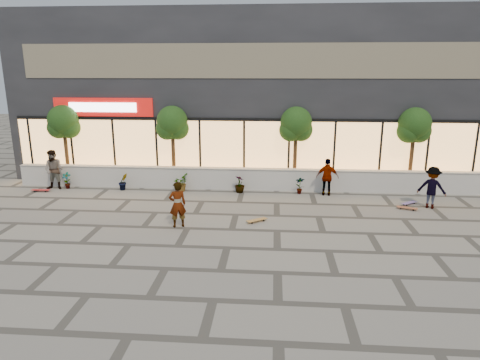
# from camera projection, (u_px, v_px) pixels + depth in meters

# --- Properties ---
(ground) EXTENTS (80.00, 80.00, 0.00)m
(ground) POSITION_uv_depth(u_px,v_px,m) (227.00, 248.00, 13.89)
(ground) COLOR gray
(ground) RESTS_ON ground
(planter_wall) EXTENTS (22.00, 0.42, 1.04)m
(planter_wall) POSITION_uv_depth(u_px,v_px,m) (243.00, 179.00, 20.51)
(planter_wall) COLOR silver
(planter_wall) RESTS_ON ground
(retail_building) EXTENTS (24.00, 9.17, 8.50)m
(retail_building) POSITION_uv_depth(u_px,v_px,m) (250.00, 93.00, 24.86)
(retail_building) COLOR #232428
(retail_building) RESTS_ON ground
(shrub_a) EXTENTS (0.43, 0.29, 0.81)m
(shrub_a) POSITION_uv_depth(u_px,v_px,m) (67.00, 180.00, 20.66)
(shrub_a) COLOR #1B3B12
(shrub_a) RESTS_ON ground
(shrub_b) EXTENTS (0.57, 0.57, 0.81)m
(shrub_b) POSITION_uv_depth(u_px,v_px,m) (123.00, 182.00, 20.45)
(shrub_b) COLOR #1B3B12
(shrub_b) RESTS_ON ground
(shrub_c) EXTENTS (0.68, 0.77, 0.81)m
(shrub_c) POSITION_uv_depth(u_px,v_px,m) (181.00, 183.00, 20.23)
(shrub_c) COLOR #1B3B12
(shrub_c) RESTS_ON ground
(shrub_d) EXTENTS (0.64, 0.64, 0.81)m
(shrub_d) POSITION_uv_depth(u_px,v_px,m) (240.00, 184.00, 20.02)
(shrub_d) COLOR #1B3B12
(shrub_d) RESTS_ON ground
(shrub_e) EXTENTS (0.46, 0.35, 0.81)m
(shrub_e) POSITION_uv_depth(u_px,v_px,m) (300.00, 185.00, 19.81)
(shrub_e) COLOR #1B3B12
(shrub_e) RESTS_ON ground
(tree_west) EXTENTS (1.60, 1.50, 3.92)m
(tree_west) POSITION_uv_depth(u_px,v_px,m) (64.00, 124.00, 21.25)
(tree_west) COLOR #482D19
(tree_west) RESTS_ON ground
(tree_midwest) EXTENTS (1.60, 1.50, 3.92)m
(tree_midwest) POSITION_uv_depth(u_px,v_px,m) (172.00, 125.00, 20.83)
(tree_midwest) COLOR #482D19
(tree_midwest) RESTS_ON ground
(tree_mideast) EXTENTS (1.60, 1.50, 3.92)m
(tree_mideast) POSITION_uv_depth(u_px,v_px,m) (296.00, 126.00, 20.38)
(tree_mideast) COLOR #482D19
(tree_mideast) RESTS_ON ground
(tree_east) EXTENTS (1.60, 1.50, 3.92)m
(tree_east) POSITION_uv_depth(u_px,v_px,m) (414.00, 127.00, 19.96)
(tree_east) COLOR #482D19
(tree_east) RESTS_ON ground
(skater_center) EXTENTS (0.74, 0.62, 1.72)m
(skater_center) POSITION_uv_depth(u_px,v_px,m) (178.00, 204.00, 15.55)
(skater_center) COLOR silver
(skater_center) RESTS_ON ground
(skater_left) EXTENTS (0.94, 0.74, 1.92)m
(skater_left) POSITION_uv_depth(u_px,v_px,m) (54.00, 170.00, 20.41)
(skater_left) COLOR #9B8164
(skater_left) RESTS_ON ground
(skater_right_near) EXTENTS (1.05, 0.54, 1.72)m
(skater_right_near) POSITION_uv_depth(u_px,v_px,m) (327.00, 177.00, 19.45)
(skater_right_near) COLOR silver
(skater_right_near) RESTS_ON ground
(skater_right_far) EXTENTS (1.30, 1.08, 1.76)m
(skater_right_far) POSITION_uv_depth(u_px,v_px,m) (432.00, 187.00, 17.69)
(skater_right_far) COLOR maroon
(skater_right_far) RESTS_ON ground
(skateboard_center) EXTENTS (0.81, 0.67, 0.10)m
(skateboard_center) POSITION_uv_depth(u_px,v_px,m) (257.00, 220.00, 16.21)
(skateboard_center) COLOR olive
(skateboard_center) RESTS_ON ground
(skateboard_left) EXTENTS (0.87, 0.23, 0.10)m
(skateboard_left) POSITION_uv_depth(u_px,v_px,m) (41.00, 190.00, 20.20)
(skateboard_left) COLOR red
(skateboard_left) RESTS_ON ground
(skateboard_right_near) EXTENTS (0.84, 0.47, 0.10)m
(skateboard_right_near) POSITION_uv_depth(u_px,v_px,m) (407.00, 208.00, 17.63)
(skateboard_right_near) COLOR brown
(skateboard_right_near) RESTS_ON ground
(skateboard_right_far) EXTENTS (0.79, 0.64, 0.10)m
(skateboard_right_far) POSITION_uv_depth(u_px,v_px,m) (409.00, 203.00, 18.30)
(skateboard_right_far) COLOR #635195
(skateboard_right_far) RESTS_ON ground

